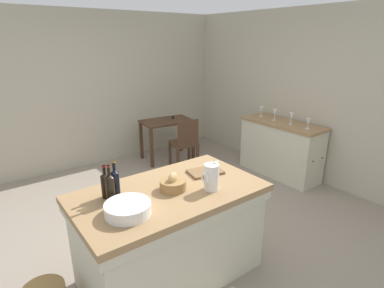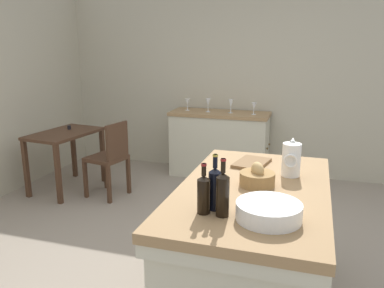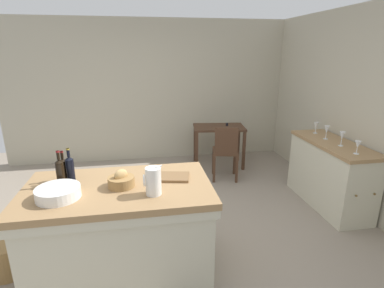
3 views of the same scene
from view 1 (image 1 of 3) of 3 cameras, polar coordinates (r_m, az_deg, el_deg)
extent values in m
plane|color=gray|center=(3.87, -3.58, -14.87)|extent=(6.76, 6.76, 0.00)
cube|color=#B2AA93|center=(5.65, -18.72, 9.26)|extent=(5.32, 0.12, 2.60)
cube|color=#B2AA93|center=(5.18, 21.12, 8.20)|extent=(0.12, 5.20, 2.60)
cube|color=#99754C|center=(2.76, -4.23, -8.97)|extent=(1.64, 0.95, 0.06)
cube|color=beige|center=(2.79, -4.19, -10.24)|extent=(1.62, 0.93, 0.08)
cube|color=beige|center=(2.99, -4.01, -16.54)|extent=(1.56, 0.87, 0.83)
cube|color=#99754C|center=(5.12, 16.33, 3.67)|extent=(0.52, 1.33, 0.04)
cube|color=beige|center=(5.25, 15.89, -1.03)|extent=(0.49, 1.30, 0.85)
sphere|color=brown|center=(4.80, 21.36, -2.99)|extent=(0.03, 0.03, 0.03)
sphere|color=brown|center=(4.99, 22.81, -2.36)|extent=(0.03, 0.03, 0.03)
cube|color=#472D1E|center=(5.66, -4.66, 4.18)|extent=(0.96, 0.66, 0.04)
cube|color=#472D1E|center=(5.39, -7.41, -0.77)|extent=(0.06, 0.06, 0.70)
cube|color=#472D1E|center=(5.74, 0.24, 0.61)|extent=(0.06, 0.06, 0.70)
cube|color=#472D1E|center=(5.83, -9.29, 0.64)|extent=(0.06, 0.06, 0.70)
cube|color=#472D1E|center=(6.15, -2.05, 1.85)|extent=(0.06, 0.06, 0.70)
cylinder|color=black|center=(5.75, -3.53, 4.90)|extent=(0.04, 0.04, 0.05)
cube|color=#472D1E|center=(5.23, -1.55, 0.15)|extent=(0.47, 0.47, 0.04)
cube|color=#472D1E|center=(5.00, -0.75, 2.07)|extent=(0.36, 0.11, 0.42)
cube|color=#472D1E|center=(5.54, -0.56, -1.47)|extent=(0.05, 0.05, 0.45)
cube|color=#472D1E|center=(5.41, -4.04, -2.02)|extent=(0.05, 0.05, 0.45)
cube|color=#472D1E|center=(5.23, 1.07, -2.71)|extent=(0.05, 0.05, 0.45)
cube|color=#472D1E|center=(5.10, -2.58, -3.33)|extent=(0.05, 0.05, 0.45)
cylinder|color=white|center=(2.70, 3.60, -6.08)|extent=(0.13, 0.13, 0.23)
cone|color=white|center=(2.69, 4.61, -3.30)|extent=(0.07, 0.04, 0.06)
torus|color=white|center=(2.65, 2.36, -6.27)|extent=(0.02, 0.10, 0.10)
cylinder|color=white|center=(2.42, -11.69, -11.55)|extent=(0.35, 0.35, 0.09)
cylinder|color=olive|center=(2.73, -3.51, -7.50)|extent=(0.23, 0.23, 0.09)
ellipsoid|color=tan|center=(2.70, -3.54, -6.26)|extent=(0.14, 0.13, 0.10)
cube|color=brown|center=(3.06, 2.48, -5.12)|extent=(0.36, 0.28, 0.02)
cylinder|color=black|center=(2.65, -13.85, -7.32)|extent=(0.07, 0.07, 0.22)
cone|color=black|center=(2.60, -14.06, -4.89)|extent=(0.07, 0.07, 0.03)
cylinder|color=black|center=(2.58, -14.15, -3.85)|extent=(0.03, 0.03, 0.08)
cylinder|color=#B29933|center=(2.57, -14.21, -3.18)|extent=(0.03, 0.03, 0.01)
cylinder|color=black|center=(2.67, -15.55, -7.53)|extent=(0.07, 0.07, 0.19)
cone|color=black|center=(2.63, -15.75, -5.42)|extent=(0.07, 0.07, 0.02)
cylinder|color=black|center=(2.61, -15.84, -4.50)|extent=(0.03, 0.03, 0.07)
cylinder|color=maroon|center=(2.60, -15.90, -3.93)|extent=(0.03, 0.03, 0.01)
cylinder|color=black|center=(2.58, -14.74, -8.18)|extent=(0.07, 0.07, 0.22)
cone|color=black|center=(2.53, -14.97, -5.69)|extent=(0.07, 0.07, 0.03)
cylinder|color=black|center=(2.51, -15.07, -4.62)|extent=(0.03, 0.03, 0.08)
cylinder|color=maroon|center=(2.49, -15.13, -3.93)|extent=(0.03, 0.03, 0.01)
cylinder|color=white|center=(4.84, 20.42, 2.66)|extent=(0.06, 0.06, 0.00)
cylinder|color=white|center=(4.83, 20.47, 3.04)|extent=(0.01, 0.01, 0.06)
cone|color=white|center=(4.81, 20.57, 3.90)|extent=(0.07, 0.07, 0.09)
cylinder|color=white|center=(5.02, 17.61, 3.52)|extent=(0.06, 0.06, 0.00)
cylinder|color=white|center=(5.01, 17.66, 3.94)|extent=(0.01, 0.01, 0.07)
cone|color=white|center=(4.99, 17.76, 4.93)|extent=(0.07, 0.07, 0.10)
cylinder|color=white|center=(5.20, 14.81, 4.28)|extent=(0.06, 0.06, 0.00)
cylinder|color=white|center=(5.19, 14.84, 4.69)|extent=(0.01, 0.01, 0.07)
cone|color=white|center=(5.17, 14.93, 5.65)|extent=(0.07, 0.07, 0.11)
cylinder|color=white|center=(5.41, 12.53, 5.01)|extent=(0.06, 0.06, 0.00)
cylinder|color=white|center=(5.40, 12.56, 5.36)|extent=(0.01, 0.01, 0.06)
cone|color=white|center=(5.38, 12.62, 6.18)|extent=(0.07, 0.07, 0.09)
camera|label=2|loc=(2.09, -67.61, -2.57)|focal=36.69mm
camera|label=3|loc=(1.59, 68.62, 2.67)|focal=28.11mm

